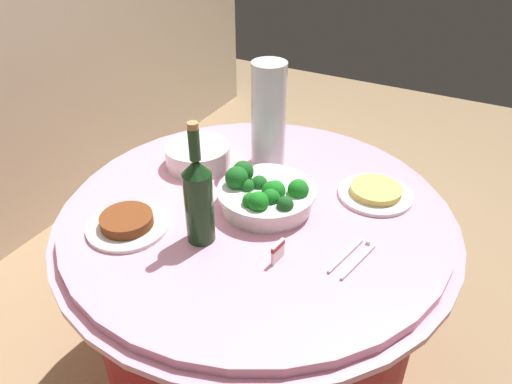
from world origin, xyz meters
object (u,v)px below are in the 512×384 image
at_px(decorative_fruit_vase, 268,122).
at_px(broccoli_bowl, 265,195).
at_px(wine_bottle, 198,198).
at_px(serving_tongs, 354,257).
at_px(food_plate_noodles, 376,192).
at_px(food_plate_stir_fry, 127,223).
at_px(plate_stack, 198,155).
at_px(label_placard_front, 278,251).

bearing_deg(decorative_fruit_vase, broccoli_bowl, -154.95).
relative_size(wine_bottle, decorative_fruit_vase, 0.99).
xyz_separation_m(serving_tongs, food_plate_noodles, (0.30, 0.03, 0.01)).
distance_m(broccoli_bowl, wine_bottle, 0.23).
xyz_separation_m(broccoli_bowl, decorative_fruit_vase, (0.23, 0.11, 0.10)).
relative_size(wine_bottle, food_plate_stir_fry, 1.53).
relative_size(plate_stack, wine_bottle, 0.62).
xyz_separation_m(plate_stack, food_plate_stir_fry, (-0.37, -0.02, -0.02)).
bearing_deg(food_plate_noodles, decorative_fruit_vase, 85.96).
bearing_deg(plate_stack, food_plate_noodles, -80.61).
xyz_separation_m(plate_stack, decorative_fruit_vase, (0.12, -0.19, 0.11)).
bearing_deg(wine_bottle, serving_tongs, -73.49).
bearing_deg(food_plate_stir_fry, decorative_fruit_vase, -19.62).
xyz_separation_m(decorative_fruit_vase, food_plate_stir_fry, (-0.49, 0.18, -0.13)).
height_order(food_plate_noodles, label_placard_front, label_placard_front).
bearing_deg(food_plate_stir_fry, plate_stack, 2.94).
relative_size(plate_stack, food_plate_stir_fry, 0.95).
height_order(broccoli_bowl, decorative_fruit_vase, decorative_fruit_vase).
bearing_deg(label_placard_front, plate_stack, 55.54).
xyz_separation_m(broccoli_bowl, wine_bottle, (-0.20, 0.08, 0.08)).
bearing_deg(food_plate_noodles, food_plate_stir_fry, 130.44).
height_order(food_plate_stir_fry, food_plate_noodles, food_plate_stir_fry).
xyz_separation_m(wine_bottle, food_plate_noodles, (0.41, -0.35, -0.12)).
height_order(broccoli_bowl, food_plate_noodles, broccoli_bowl).
relative_size(broccoli_bowl, food_plate_stir_fry, 1.27).
bearing_deg(food_plate_noodles, plate_stack, 99.39).
xyz_separation_m(wine_bottle, label_placard_front, (0.02, -0.21, -0.10)).
distance_m(broccoli_bowl, food_plate_noodles, 0.34).
bearing_deg(label_placard_front, wine_bottle, 94.47).
distance_m(serving_tongs, food_plate_stir_fry, 0.60).
distance_m(serving_tongs, label_placard_front, 0.19).
bearing_deg(plate_stack, broccoli_bowl, -110.37).
bearing_deg(decorative_fruit_vase, food_plate_noodles, -94.04).
height_order(broccoli_bowl, food_plate_stir_fry, broccoli_bowl).
distance_m(food_plate_stir_fry, food_plate_noodles, 0.72).
distance_m(plate_stack, wine_bottle, 0.39).
bearing_deg(label_placard_front, broccoli_bowl, 35.19).
bearing_deg(plate_stack, decorative_fruit_vase, -58.37).
height_order(wine_bottle, food_plate_noodles, wine_bottle).
height_order(plate_stack, decorative_fruit_vase, decorative_fruit_vase).
bearing_deg(wine_bottle, food_plate_noodles, -40.35).
height_order(decorative_fruit_vase, food_plate_noodles, decorative_fruit_vase).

